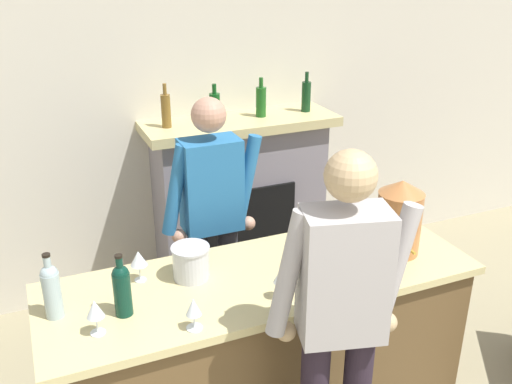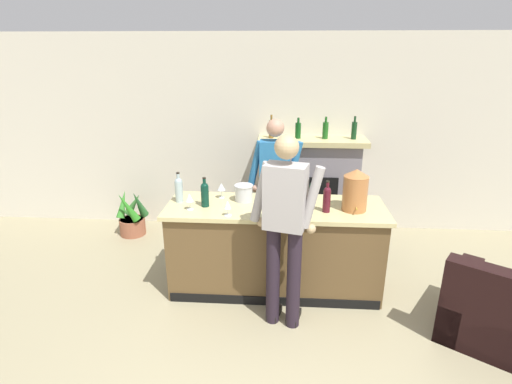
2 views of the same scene
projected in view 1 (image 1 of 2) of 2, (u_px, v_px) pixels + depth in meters
The scene contains 16 objects.
wall_back_panel at pixel (180, 117), 4.33m from camera, with size 12.00×0.07×2.75m.
bar_counter at pixel (262, 350), 3.18m from camera, with size 2.29×0.78×0.97m.
fireplace_stone at pixel (240, 202), 4.51m from camera, with size 1.46×0.52×1.70m.
person_customer at pixel (340, 329), 2.47m from camera, with size 0.64×0.37×1.85m.
person_bartender at pixel (212, 220), 3.58m from camera, with size 0.66×0.30×1.76m.
copper_dispenser at pixel (399, 217), 3.14m from camera, with size 0.25×0.29×0.43m.
ice_bucket_steel at pixel (191, 262), 2.93m from camera, with size 0.20×0.20×0.18m.
wine_bottle_burgundy_dark at pixel (332, 264), 2.83m from camera, with size 0.08×0.08×0.30m.
wine_bottle_port_short at pixel (122, 288), 2.62m from camera, with size 0.08×0.08×0.31m.
wine_bottle_chardonnay_pale at pixel (51, 289), 2.60m from camera, with size 0.08×0.08×0.33m.
wine_bottle_riesling_slim at pixel (317, 231), 3.18m from camera, with size 0.08×0.08×0.28m.
wine_bottle_cabernet_heavy at pixel (361, 243), 3.00m from camera, with size 0.08×0.08×0.33m.
wine_glass_back_row at pixel (139, 259), 2.89m from camera, with size 0.09×0.09×0.17m.
wine_glass_near_bucket at pixel (95, 310), 2.49m from camera, with size 0.08×0.08×0.17m.
wine_glass_by_dispenser at pixel (193, 308), 2.53m from camera, with size 0.07×0.07×0.16m.
wine_glass_front_right at pixel (281, 277), 2.75m from camera, with size 0.07×0.07×0.16m.
Camera 1 is at (-1.11, -0.30, 2.55)m, focal length 40.00 mm.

